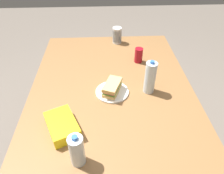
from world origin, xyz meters
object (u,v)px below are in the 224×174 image
(dining_table, at_px, (112,103))
(paper_plate, at_px, (112,92))
(sandwich, at_px, (112,87))
(water_bottle_spare, at_px, (77,150))
(plastic_cup_stack, at_px, (117,35))
(water_bottle_tall, at_px, (150,78))
(soda_can_red, at_px, (139,55))
(chip_bag, at_px, (62,126))

(dining_table, distance_m, paper_plate, 0.09)
(sandwich, height_order, water_bottle_spare, water_bottle_spare)
(sandwich, bearing_deg, dining_table, 2.74)
(paper_plate, xyz_separation_m, sandwich, (0.00, 0.00, 0.05))
(dining_table, bearing_deg, paper_plate, -176.88)
(plastic_cup_stack, distance_m, water_bottle_spare, 1.27)
(dining_table, xyz_separation_m, paper_plate, (-0.02, -0.00, 0.08))
(paper_plate, height_order, water_bottle_spare, water_bottle_spare)
(paper_plate, xyz_separation_m, plastic_cup_stack, (-0.73, 0.08, 0.07))
(water_bottle_tall, height_order, water_bottle_spare, water_bottle_tall)
(soda_can_red, height_order, water_bottle_tall, water_bottle_tall)
(paper_plate, distance_m, soda_can_red, 0.46)
(sandwich, relative_size, water_bottle_tall, 0.83)
(chip_bag, height_order, water_bottle_tall, water_bottle_tall)
(chip_bag, height_order, water_bottle_spare, water_bottle_spare)
(chip_bag, distance_m, plastic_cup_stack, 1.11)
(sandwich, xyz_separation_m, plastic_cup_stack, (-0.73, 0.08, 0.02))
(chip_bag, bearing_deg, paper_plate, -68.64)
(soda_can_red, bearing_deg, sandwich, -31.51)
(soda_can_red, bearing_deg, dining_table, -30.33)
(water_bottle_tall, distance_m, plastic_cup_stack, 0.74)
(chip_bag, xyz_separation_m, water_bottle_spare, (0.21, 0.11, 0.06))
(chip_bag, xyz_separation_m, water_bottle_tall, (-0.31, 0.55, 0.08))
(plastic_cup_stack, bearing_deg, chip_bag, -20.28)
(chip_bag, relative_size, water_bottle_tall, 0.94)
(sandwich, distance_m, water_bottle_tall, 0.26)
(paper_plate, xyz_separation_m, soda_can_red, (-0.38, 0.24, 0.06))
(sandwich, height_order, chip_bag, sandwich)
(sandwich, xyz_separation_m, chip_bag, (0.30, -0.30, -0.02))
(water_bottle_spare, bearing_deg, sandwich, 159.21)
(paper_plate, bearing_deg, soda_can_red, 148.17)
(soda_can_red, height_order, plastic_cup_stack, plastic_cup_stack)
(paper_plate, bearing_deg, water_bottle_spare, -20.60)
(soda_can_red, height_order, chip_bag, soda_can_red)
(paper_plate, distance_m, plastic_cup_stack, 0.74)
(water_bottle_spare, bearing_deg, plastic_cup_stack, 167.39)
(dining_table, height_order, water_bottle_tall, water_bottle_tall)
(paper_plate, distance_m, sandwich, 0.05)
(sandwich, height_order, water_bottle_tall, water_bottle_tall)
(sandwich, distance_m, chip_bag, 0.43)
(paper_plate, bearing_deg, dining_table, 3.12)
(dining_table, height_order, sandwich, sandwich)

